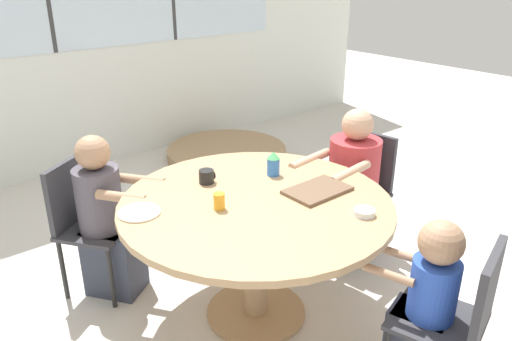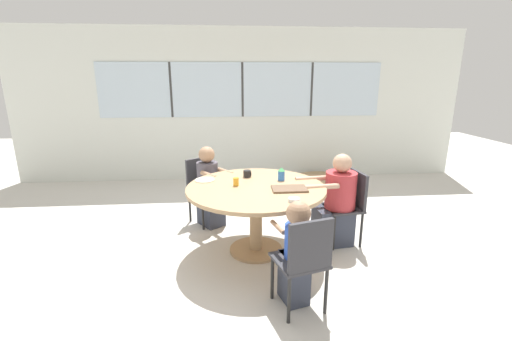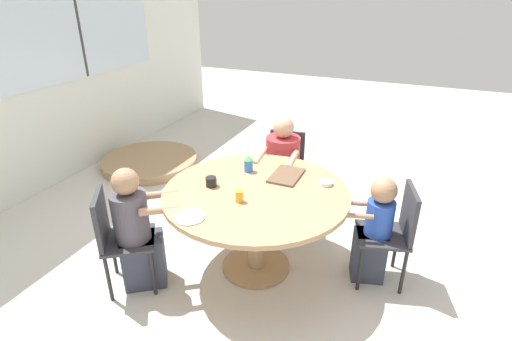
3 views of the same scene
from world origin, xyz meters
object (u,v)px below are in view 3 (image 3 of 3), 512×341
(coffee_mug, at_px, (211,182))
(folded_table_stack, at_px, (150,162))
(juice_glass, at_px, (239,196))
(bowl_white_shallow, at_px, (326,183))
(chair_for_toddler, at_px, (395,227))
(person_man_blue_shirt, at_px, (281,174))
(chair_for_woman_green_shirt, at_px, (115,233))
(sippy_cup, at_px, (248,163))
(chair_for_man_blue_shirt, at_px, (285,164))
(person_toddler, at_px, (374,232))
(person_woman_green_shirt, at_px, (137,234))

(coffee_mug, distance_m, folded_table_stack, 2.49)
(juice_glass, xyz_separation_m, bowl_white_shallow, (0.54, -0.54, -0.03))
(chair_for_toddler, relative_size, person_man_blue_shirt, 0.80)
(chair_for_woman_green_shirt, height_order, bowl_white_shallow, chair_for_woman_green_shirt)
(chair_for_woman_green_shirt, bearing_deg, sippy_cup, 108.13)
(chair_for_man_blue_shirt, relative_size, person_toddler, 0.91)
(chair_for_woman_green_shirt, xyz_separation_m, person_man_blue_shirt, (1.60, -0.81, -0.04))
(sippy_cup, distance_m, bowl_white_shallow, 0.71)
(juice_glass, height_order, bowl_white_shallow, juice_glass)
(chair_for_toddler, xyz_separation_m, sippy_cup, (0.01, 1.30, 0.33))
(person_man_blue_shirt, relative_size, juice_glass, 11.95)
(person_woman_green_shirt, distance_m, coffee_mug, 0.72)
(chair_for_woman_green_shirt, height_order, person_toddler, person_toddler)
(chair_for_toddler, distance_m, person_man_blue_shirt, 1.37)
(chair_for_man_blue_shirt, xyz_separation_m, person_woman_green_shirt, (-1.68, 0.66, -0.03))
(chair_for_woman_green_shirt, bearing_deg, chair_for_toddler, 80.36)
(chair_for_woman_green_shirt, bearing_deg, person_man_blue_shirt, 118.28)
(chair_for_woman_green_shirt, distance_m, folded_table_stack, 2.48)
(coffee_mug, distance_m, juice_glass, 0.36)
(chair_for_woman_green_shirt, relative_size, person_man_blue_shirt, 0.80)
(bowl_white_shallow, bearing_deg, coffee_mug, 114.53)
(person_toddler, distance_m, bowl_white_shallow, 0.56)
(juice_glass, distance_m, bowl_white_shallow, 0.77)
(person_toddler, xyz_separation_m, sippy_cup, (0.05, 1.15, 0.39))
(chair_for_woman_green_shirt, xyz_separation_m, sippy_cup, (0.96, -0.72, 0.33))
(person_toddler, bearing_deg, person_man_blue_shirt, 41.31)
(chair_for_woman_green_shirt, height_order, juice_glass, chair_for_woman_green_shirt)
(coffee_mug, bearing_deg, chair_for_man_blue_shirt, -10.98)
(chair_for_man_blue_shirt, xyz_separation_m, bowl_white_shallow, (-0.80, -0.64, 0.27))
(chair_for_woman_green_shirt, bearing_deg, folded_table_stack, 177.01)
(chair_for_toddler, relative_size, bowl_white_shallow, 7.86)
(chair_for_man_blue_shirt, bearing_deg, folded_table_stack, -15.38)
(chair_for_toddler, distance_m, person_woman_green_shirt, 2.07)
(chair_for_toddler, height_order, person_toddler, person_toddler)
(chair_for_woman_green_shirt, distance_m, person_man_blue_shirt, 1.79)
(chair_for_woman_green_shirt, distance_m, coffee_mug, 0.85)
(chair_for_toddler, bearing_deg, bowl_white_shallow, 72.55)
(chair_for_man_blue_shirt, bearing_deg, person_woman_green_shirt, 61.57)
(person_woman_green_shirt, bearing_deg, chair_for_woman_green_shirt, -90.00)
(coffee_mug, bearing_deg, chair_for_toddler, -75.58)
(chair_for_toddler, height_order, sippy_cup, sippy_cup)
(chair_for_toddler, height_order, folded_table_stack, chair_for_toddler)
(person_man_blue_shirt, relative_size, person_toddler, 1.15)
(chair_for_woman_green_shirt, bearing_deg, coffee_mug, 100.99)
(person_toddler, xyz_separation_m, folded_table_stack, (1.17, 3.16, -0.40))
(person_man_blue_shirt, relative_size, sippy_cup, 7.13)
(juice_glass, distance_m, folded_table_stack, 2.83)
(chair_for_toddler, xyz_separation_m, person_man_blue_shirt, (0.65, 1.21, -0.04))
(juice_glass, bearing_deg, person_woman_green_shirt, 114.25)
(person_woman_green_shirt, distance_m, juice_glass, 0.88)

